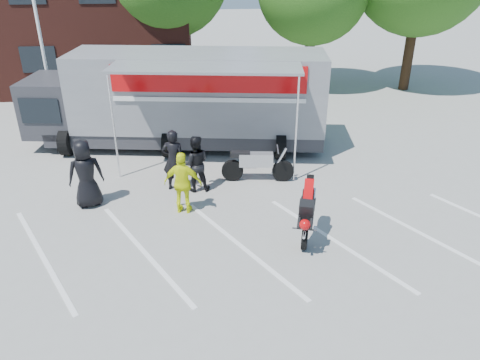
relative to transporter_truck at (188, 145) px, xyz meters
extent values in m
plane|color=#969691|center=(1.18, -7.75, 0.00)|extent=(100.00, 100.00, 0.00)
cube|color=white|center=(1.18, -6.75, 0.01)|extent=(18.09, 13.33, 0.01)
cube|color=#4C1F18|center=(-8.82, 10.25, 3.50)|extent=(18.00, 8.00, 7.00)
cylinder|color=white|center=(-5.32, 2.25, 4.00)|extent=(0.12, 0.12, 8.00)
cylinder|color=#382314|center=(-0.82, 8.25, 1.62)|extent=(0.50, 0.50, 3.24)
cylinder|color=#382314|center=(6.18, 7.25, 1.44)|extent=(0.50, 0.50, 2.88)
cylinder|color=#382314|center=(11.18, 6.75, 1.71)|extent=(0.50, 0.50, 3.42)
imported|color=black|center=(-2.75, -4.27, 1.00)|extent=(1.12, 0.90, 2.00)
imported|color=black|center=(-0.34, -3.49, 0.96)|extent=(0.78, 0.58, 1.92)
imported|color=black|center=(0.31, -3.61, 0.88)|extent=(0.88, 0.70, 1.75)
imported|color=#F1FF0D|center=(-0.04, -4.90, 0.90)|extent=(1.12, 0.64, 1.79)
camera|label=1|loc=(0.47, -16.38, 6.69)|focal=35.00mm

